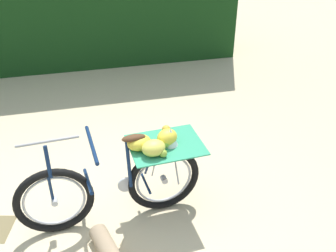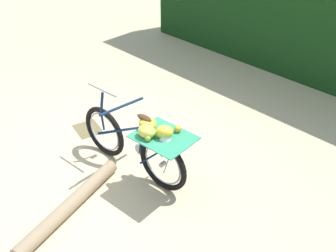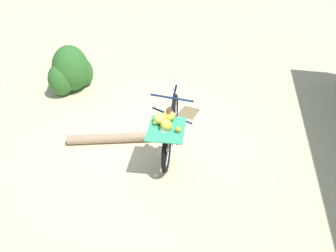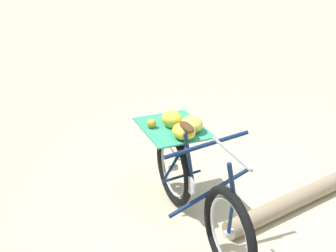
{
  "view_description": "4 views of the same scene",
  "coord_description": "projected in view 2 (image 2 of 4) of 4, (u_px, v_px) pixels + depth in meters",
  "views": [
    {
      "loc": [
        -0.77,
        2.67,
        2.86
      ],
      "look_at": [
        -0.73,
        -0.37,
        0.98
      ],
      "focal_mm": 42.3,
      "sensor_mm": 36.0,
      "label": 1
    },
    {
      "loc": [
        -3.96,
        1.53,
        3.46
      ],
      "look_at": [
        -0.66,
        -0.46,
        0.87
      ],
      "focal_mm": 43.09,
      "sensor_mm": 36.0,
      "label": 2
    },
    {
      "loc": [
        -4.19,
        -2.08,
        3.5
      ],
      "look_at": [
        -0.75,
        -0.41,
        0.87
      ],
      "focal_mm": 34.33,
      "sensor_mm": 36.0,
      "label": 3
    },
    {
      "loc": [
        2.92,
        -0.69,
        2.45
      ],
      "look_at": [
        -0.62,
        -0.42,
        0.84
      ],
      "focal_mm": 47.38,
      "sensor_mm": 36.0,
      "label": 4
    }
  ],
  "objects": [
    {
      "name": "ground_plane",
      "position": [
        114.0,
        166.0,
        5.4
      ],
      "size": [
        60.0,
        60.0,
        0.0
      ],
      "primitive_type": "plane",
      "color": "beige"
    },
    {
      "name": "leaf_litter_patch",
      "position": [
        88.0,
        129.0,
        6.12
      ],
      "size": [
        0.44,
        0.36,
        0.01
      ],
      "primitive_type": "cube",
      "color": "olive",
      "rests_on": "ground_plane"
    },
    {
      "name": "fallen_log",
      "position": [
        70.0,
        205.0,
        4.68
      ],
      "size": [
        0.96,
        1.51,
        0.17
      ],
      "primitive_type": "cylinder",
      "rotation": [
        0.0,
        1.57,
        -1.05
      ],
      "color": "#9E8466",
      "rests_on": "ground_plane"
    },
    {
      "name": "bicycle",
      "position": [
        138.0,
        143.0,
        5.0
      ],
      "size": [
        1.78,
        0.93,
        1.03
      ],
      "rotation": [
        0.0,
        0.0,
        0.32
      ],
      "color": "black",
      "rests_on": "ground_plane"
    }
  ]
}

